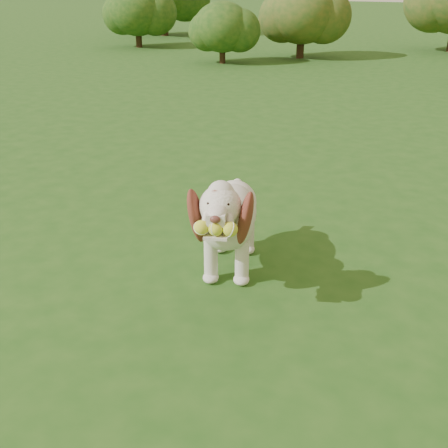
% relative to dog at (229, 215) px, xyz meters
% --- Properties ---
extents(ground, '(80.00, 80.00, 0.00)m').
position_rel_dog_xyz_m(ground, '(-0.30, 0.18, -0.42)').
color(ground, '#204B15').
rests_on(ground, ground).
extents(dog, '(0.65, 1.18, 0.78)m').
position_rel_dog_xyz_m(dog, '(0.00, 0.00, 0.00)').
color(dog, silver).
rests_on(dog, ground).
extents(shrub_a, '(1.26, 1.26, 1.30)m').
position_rel_dog_xyz_m(shrub_a, '(-4.13, 8.63, 0.35)').
color(shrub_a, '#382314').
rests_on(shrub_a, ground).
extents(shrub_b, '(1.70, 1.70, 1.76)m').
position_rel_dog_xyz_m(shrub_b, '(-2.83, 10.17, 0.62)').
color(shrub_b, '#382314').
rests_on(shrub_b, ground).
extents(shrub_e, '(1.58, 1.58, 1.64)m').
position_rel_dog_xyz_m(shrub_e, '(-7.43, 10.34, 0.55)').
color(shrub_e, '#382314').
rests_on(shrub_e, ground).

